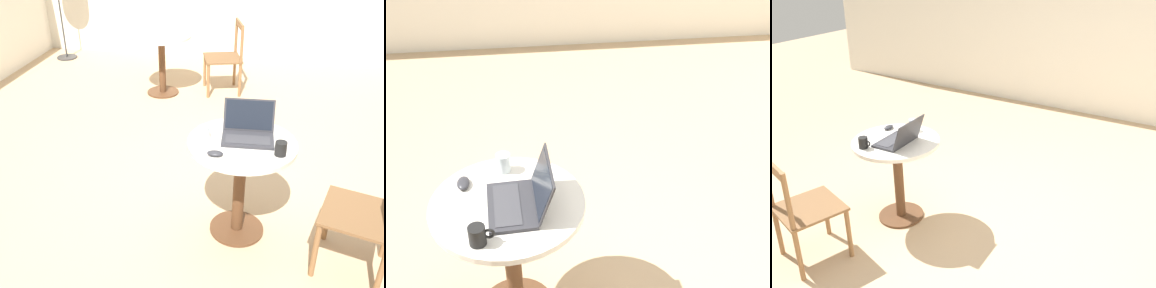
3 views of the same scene
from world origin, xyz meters
TOP-DOWN VIEW (x-y plane):
  - ground_plane at (0.00, 0.00)m, footprint 16.00×16.00m
  - cafe_table_near at (-0.72, -0.17)m, footprint 0.71×0.71m
  - laptop at (-0.65, -0.20)m, footprint 0.31×0.35m
  - mouse at (-0.92, -0.02)m, footprint 0.06×0.10m
  - mug at (-0.84, -0.41)m, footprint 0.11×0.07m
  - drinking_glass at (-0.73, 0.08)m, footprint 0.07×0.07m

SIDE VIEW (x-z plane):
  - ground_plane at x=0.00m, z-range 0.00..0.00m
  - cafe_table_near at x=-0.72m, z-range 0.19..0.92m
  - mouse at x=-0.92m, z-range 0.73..0.77m
  - mug at x=-0.84m, z-range 0.74..0.82m
  - laptop at x=-0.65m, z-range 0.67..0.89m
  - drinking_glass at x=-0.73m, z-range 0.73..0.83m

